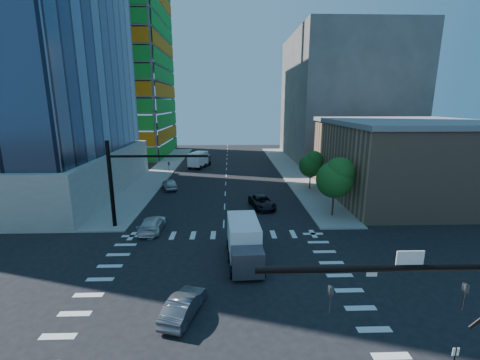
{
  "coord_description": "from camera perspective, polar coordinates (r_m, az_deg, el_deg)",
  "views": [
    {
      "loc": [
        0.74,
        -20.75,
        12.74
      ],
      "look_at": [
        1.64,
        8.0,
        5.85
      ],
      "focal_mm": 24.0,
      "sensor_mm": 36.0,
      "label": 1
    }
  ],
  "objects": [
    {
      "name": "car_sb_mid",
      "position": [
        49.98,
        -12.4,
        -0.67
      ],
      "size": [
        3.31,
        5.09,
        1.61
      ],
      "primitive_type": "imported",
      "rotation": [
        0.0,
        0.0,
        3.46
      ],
      "color": "#B9BCC2",
      "rests_on": "ground"
    },
    {
      "name": "car_nb_far",
      "position": [
        40.24,
        3.94,
        -3.92
      ],
      "size": [
        3.45,
        5.71,
        1.48
      ],
      "primitive_type": "imported",
      "rotation": [
        0.0,
        0.0,
        0.2
      ],
      "color": "black",
      "rests_on": "ground"
    },
    {
      "name": "sidewalk_ne",
      "position": [
        63.16,
        8.98,
        1.73
      ],
      "size": [
        5.0,
        60.0,
        0.15
      ],
      "primitive_type": "cube",
      "color": "gray",
      "rests_on": "ground"
    },
    {
      "name": "construction_building",
      "position": [
        88.14,
        -21.83,
        20.3
      ],
      "size": [
        25.16,
        34.5,
        70.6
      ],
      "color": "gray",
      "rests_on": "ground"
    },
    {
      "name": "car_sb_cross",
      "position": [
        21.33,
        -9.99,
        -21.1
      ],
      "size": [
        2.61,
        4.53,
        1.41
      ],
      "primitive_type": "imported",
      "rotation": [
        0.0,
        0.0,
        2.86
      ],
      "color": "#535359",
      "rests_on": "ground"
    },
    {
      "name": "tree_south",
      "position": [
        37.51,
        16.73,
        0.49
      ],
      "size": [
        4.16,
        4.16,
        6.82
      ],
      "color": "#382316",
      "rests_on": "sidewalk_ne"
    },
    {
      "name": "ground",
      "position": [
        24.36,
        -3.44,
        -18.1
      ],
      "size": [
        160.0,
        160.0,
        0.0
      ],
      "primitive_type": "plane",
      "color": "black",
      "rests_on": "ground"
    },
    {
      "name": "box_truck_near",
      "position": [
        26.59,
        0.8,
        -11.66
      ],
      "size": [
        2.99,
        6.39,
        3.28
      ],
      "rotation": [
        0.0,
        0.0,
        0.05
      ],
      "color": "black",
      "rests_on": "ground"
    },
    {
      "name": "tree_north",
      "position": [
        49.01,
        12.65,
        2.85
      ],
      "size": [
        3.54,
        3.52,
        5.78
      ],
      "color": "#382316",
      "rests_on": "sidewalk_ne"
    },
    {
      "name": "commercial_building",
      "position": [
        49.71,
        27.49,
        3.35
      ],
      "size": [
        20.5,
        22.5,
        10.6
      ],
      "color": "tan",
      "rests_on": "ground"
    },
    {
      "name": "car_sb_near",
      "position": [
        34.27,
        -15.32,
        -7.54
      ],
      "size": [
        2.1,
        5.11,
        1.48
      ],
      "primitive_type": "imported",
      "rotation": [
        0.0,
        0.0,
        3.14
      ],
      "color": "white",
      "rests_on": "ground"
    },
    {
      "name": "box_truck_far",
      "position": [
        66.12,
        -7.09,
        3.49
      ],
      "size": [
        4.39,
        6.56,
        3.18
      ],
      "rotation": [
        0.0,
        0.0,
        2.81
      ],
      "color": "black",
      "rests_on": "ground"
    },
    {
      "name": "bg_building_ne",
      "position": [
        80.18,
        17.85,
        13.74
      ],
      "size": [
        24.0,
        30.0,
        28.0
      ],
      "primitive_type": "cube",
      "color": "#5A5651",
      "rests_on": "ground"
    },
    {
      "name": "road_markings",
      "position": [
        24.35,
        -3.44,
        -18.09
      ],
      "size": [
        20.0,
        20.0,
        0.01
      ],
      "primitive_type": "cube",
      "color": "silver",
      "rests_on": "ground"
    },
    {
      "name": "sidewalk_nw",
      "position": [
        63.45,
        -13.81,
        1.55
      ],
      "size": [
        5.0,
        60.0,
        0.15
      ],
      "primitive_type": "cube",
      "color": "gray",
      "rests_on": "ground"
    },
    {
      "name": "signal_mast_nw",
      "position": [
        34.75,
        -19.75,
        0.63
      ],
      "size": [
        10.2,
        0.4,
        9.0
      ],
      "color": "black",
      "rests_on": "sidewalk_nw"
    }
  ]
}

